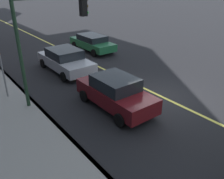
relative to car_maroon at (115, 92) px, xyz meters
name	(u,v)px	position (x,y,z in m)	size (l,w,h in m)	color
ground	(160,96)	(-0.50, -2.58, -0.79)	(200.00, 200.00, 0.00)	black
sidewalk_slab	(17,152)	(-0.50, 4.77, -0.71)	(80.00, 3.78, 0.15)	gray
curb_edge	(64,133)	(-0.50, 2.96, -0.71)	(80.00, 0.16, 0.15)	slate
lane_stripe_center	(160,96)	(-0.50, -2.58, -0.78)	(80.00, 0.16, 0.01)	#D8CC4C
car_maroon	(115,92)	(0.00, 0.00, 0.00)	(4.21, 1.90, 1.55)	#591116
car_silver	(65,60)	(5.82, -0.45, -0.04)	(4.64, 2.08, 1.46)	#A8AAB2
car_green	(92,42)	(8.75, -4.46, -0.08)	(4.59, 1.88, 1.32)	#1E6038
traffic_light_mast	(49,29)	(2.41, 1.88, 2.73)	(0.28, 3.58, 5.13)	#1E3823
street_sign_post	(1,66)	(4.00, 3.79, 1.00)	(0.60, 0.08, 3.05)	slate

